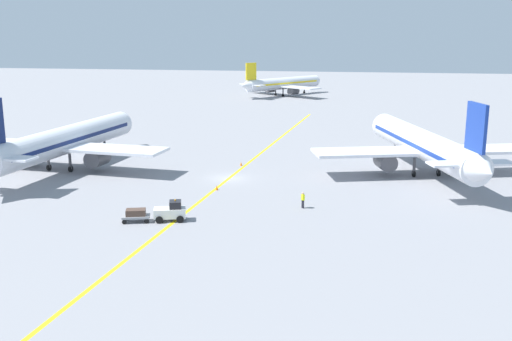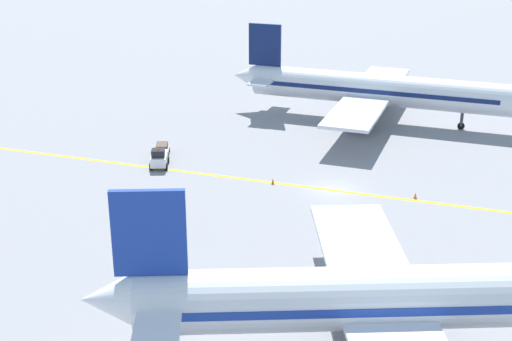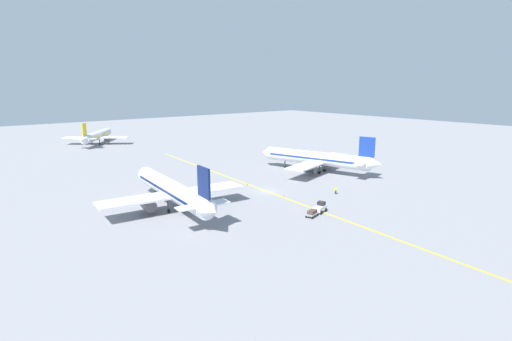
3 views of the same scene
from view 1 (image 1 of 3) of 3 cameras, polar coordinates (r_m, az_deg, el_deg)
name	(u,v)px [view 1 (image 1 of 3)]	position (r m, az deg, el deg)	size (l,w,h in m)	color
ground_plane	(229,178)	(73.82, -2.59, -0.76)	(400.00, 400.00, 0.00)	gray
apron_yellow_centreline	(229,178)	(73.82, -2.59, -0.76)	(0.40, 120.00, 0.01)	yellow
airplane_at_gate	(65,141)	(82.14, -17.76, 2.69)	(28.37, 35.55, 10.60)	silver
airplane_adjacent_stand	(423,145)	(78.37, 15.62, 2.36)	(28.32, 34.86, 10.60)	white
airplane_distant_taxiing	(283,84)	(169.00, 2.57, 8.26)	(23.11, 27.44, 9.54)	silver
baggage_tug_white	(171,212)	(57.86, -8.12, -3.90)	(3.30, 2.42, 2.11)	white
baggage_cart_trailing	(136,214)	(58.12, -11.37, -4.09)	(2.89, 2.07, 1.24)	gray
ground_crew_worker	(303,200)	(61.46, 4.49, -2.77)	(0.40, 0.47, 1.68)	#23232D
traffic_cone_near_nose	(241,164)	(80.68, -1.44, 0.65)	(0.32, 0.32, 0.55)	orange
traffic_cone_mid_apron	(217,188)	(68.49, -3.75, -1.64)	(0.32, 0.32, 0.55)	orange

